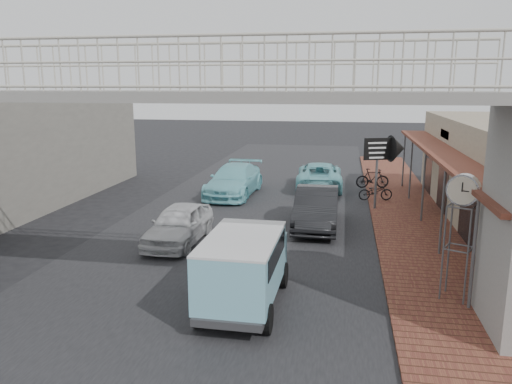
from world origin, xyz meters
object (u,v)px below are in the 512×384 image
at_px(angkot_van, 244,261).
at_px(street_clock, 463,196).
at_px(white_hatchback, 179,224).
at_px(angkot_far, 234,180).
at_px(motorcycle_far, 372,178).
at_px(arrow_sign, 395,149).
at_px(motorcycle_near, 375,192).
at_px(angkot_curb, 320,175).
at_px(dark_sedan, 316,208).

relative_size(angkot_van, street_clock, 1.20).
distance_m(white_hatchback, angkot_far, 7.81).
height_order(angkot_far, motorcycle_far, angkot_far).
distance_m(angkot_far, arrow_sign, 7.89).
xyz_separation_m(motorcycle_near, motorcycle_far, (0.00, 2.87, 0.10)).
bearing_deg(angkot_van, motorcycle_near, 73.15).
relative_size(motorcycle_near, arrow_sign, 0.49).
distance_m(angkot_curb, arrow_sign, 5.75).
bearing_deg(arrow_sign, angkot_far, 146.65).
xyz_separation_m(angkot_far, arrow_sign, (7.45, -1.73, 1.92)).
height_order(angkot_far, motorcycle_near, angkot_far).
xyz_separation_m(white_hatchback, angkot_curb, (4.29, 10.28, 0.02)).
distance_m(angkot_curb, angkot_far, 4.77).
bearing_deg(dark_sedan, motorcycle_far, 71.21).
xyz_separation_m(white_hatchback, dark_sedan, (4.55, 2.84, 0.08)).
xyz_separation_m(motorcycle_near, arrow_sign, (0.64, -1.35, 2.15)).
height_order(white_hatchback, angkot_curb, angkot_curb).
xyz_separation_m(dark_sedan, angkot_curb, (-0.27, 7.44, -0.06)).
bearing_deg(angkot_curb, angkot_far, 28.82).
distance_m(motorcycle_far, street_clock, 13.88).
relative_size(angkot_far, angkot_van, 1.35).
bearing_deg(arrow_sign, white_hatchback, -161.86).
distance_m(angkot_far, motorcycle_far, 7.25).
relative_size(motorcycle_far, arrow_sign, 0.54).
bearing_deg(arrow_sign, dark_sedan, -154.15).
bearing_deg(angkot_far, street_clock, -51.21).
height_order(dark_sedan, motorcycle_near, dark_sedan).
bearing_deg(motorcycle_near, angkot_van, 150.75).
height_order(angkot_curb, angkot_far, angkot_far).
xyz_separation_m(white_hatchback, angkot_far, (0.21, 7.81, 0.08)).
relative_size(dark_sedan, angkot_far, 0.89).
bearing_deg(angkot_van, dark_sedan, 80.55).
bearing_deg(white_hatchback, angkot_far, 90.12).
height_order(angkot_far, arrow_sign, arrow_sign).
distance_m(dark_sedan, arrow_sign, 4.88).
bearing_deg(angkot_van, angkot_far, 104.37).
bearing_deg(motorcycle_near, arrow_sign, -166.24).
bearing_deg(motorcycle_far, white_hatchback, 135.10).
height_order(white_hatchback, angkot_van, angkot_van).
bearing_deg(motorcycle_near, motorcycle_far, -11.69).
distance_m(dark_sedan, angkot_far, 6.60).
height_order(motorcycle_far, street_clock, street_clock).
distance_m(angkot_far, motorcycle_near, 6.83).
xyz_separation_m(angkot_far, street_clock, (8.18, -11.17, 1.99)).
xyz_separation_m(white_hatchback, motorcycle_near, (7.02, 7.42, -0.16)).
bearing_deg(motorcycle_near, dark_sedan, 140.01).
height_order(motorcycle_far, arrow_sign, arrow_sign).
height_order(white_hatchback, street_clock, street_clock).
distance_m(motorcycle_near, motorcycle_far, 2.87).
bearing_deg(dark_sedan, angkot_curb, 91.59).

